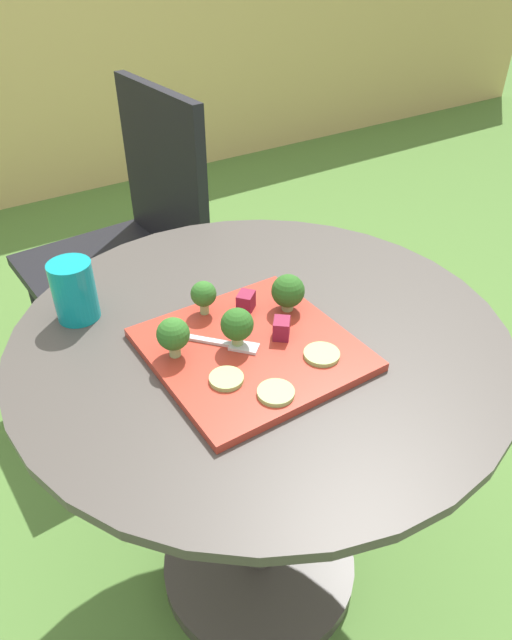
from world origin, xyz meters
TOP-DOWN VIEW (x-y plane):
  - ground_plane at (0.00, 0.00)m, footprint 12.00×12.00m
  - patio_table at (0.00, 0.00)m, footprint 0.81×0.81m
  - patio_chair at (0.09, 0.77)m, footprint 0.46×0.46m
  - salad_plate at (-0.05, -0.04)m, footprint 0.29×0.29m
  - drinking_glass at (-0.23, 0.20)m, footprint 0.07×0.07m
  - fork at (-0.08, -0.01)m, footprint 0.11×0.13m
  - broccoli_floret_0 at (-0.06, -0.03)m, footprint 0.05×0.05m
  - broccoli_floret_1 at (0.06, 0.01)m, footprint 0.06×0.06m
  - broccoli_floret_2 at (-0.15, 0.00)m, footprint 0.05×0.05m
  - broccoli_floret_3 at (-0.06, 0.07)m, footprint 0.04×0.04m
  - cucumber_slice_0 at (-0.08, -0.15)m, footprint 0.05×0.05m
  - cucumber_slice_1 at (-0.12, -0.09)m, footprint 0.05×0.05m
  - cucumber_slice_2 at (0.03, -0.12)m, footprint 0.05×0.05m
  - beet_chunk_0 at (0.00, 0.04)m, footprint 0.04×0.04m
  - beet_chunk_1 at (0.01, -0.05)m, footprint 0.04×0.04m

SIDE VIEW (x-z plane):
  - ground_plane at x=0.00m, z-range 0.00..0.00m
  - patio_table at x=0.00m, z-range 0.07..0.77m
  - patio_chair at x=0.09m, z-range 0.08..0.98m
  - salad_plate at x=-0.05m, z-range 0.70..0.72m
  - fork at x=-0.08m, z-range 0.72..0.72m
  - cucumber_slice_2 at x=0.03m, z-range 0.72..0.72m
  - cucumber_slice_0 at x=-0.08m, z-range 0.72..0.72m
  - cucumber_slice_1 at x=-0.12m, z-range 0.72..0.72m
  - beet_chunk_0 at x=0.00m, z-range 0.72..0.75m
  - beet_chunk_1 at x=0.01m, z-range 0.72..0.75m
  - drinking_glass at x=-0.23m, z-range 0.70..0.80m
  - broccoli_floret_1 at x=0.06m, z-range 0.72..0.78m
  - broccoli_floret_3 at x=-0.06m, z-range 0.72..0.78m
  - broccoli_floret_2 at x=-0.15m, z-range 0.72..0.79m
  - broccoli_floret_0 at x=-0.06m, z-range 0.72..0.79m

